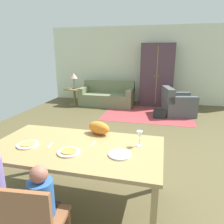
{
  "coord_description": "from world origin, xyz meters",
  "views": [
    {
      "loc": [
        0.71,
        -3.66,
        1.82
      ],
      "look_at": [
        -0.09,
        -0.37,
        0.85
      ],
      "focal_mm": 33.79,
      "sensor_mm": 36.0,
      "label": 1
    }
  ],
  "objects_px": {
    "dining_table": "(76,151)",
    "plate_near_woman": "(120,155)",
    "plate_near_man": "(28,145)",
    "couch": "(107,97)",
    "handbag": "(159,114)",
    "cat": "(99,128)",
    "plate_near_child": "(69,152)",
    "dining_chair_child": "(34,223)",
    "side_table": "(75,94)",
    "person_child": "(45,214)",
    "armoire": "(157,75)",
    "table_lamp": "(74,76)",
    "armchair": "(177,104)",
    "wine_glass": "(140,135)"
  },
  "relations": [
    {
      "from": "plate_near_woman",
      "to": "table_lamp",
      "type": "height_order",
      "value": "table_lamp"
    },
    {
      "from": "plate_near_child",
      "to": "person_child",
      "type": "distance_m",
      "value": 0.64
    },
    {
      "from": "plate_near_man",
      "to": "plate_near_woman",
      "type": "height_order",
      "value": "same"
    },
    {
      "from": "handbag",
      "to": "side_table",
      "type": "bearing_deg",
      "value": 163.05
    },
    {
      "from": "dining_chair_child",
      "to": "armoire",
      "type": "height_order",
      "value": "armoire"
    },
    {
      "from": "dining_table",
      "to": "plate_near_woman",
      "type": "xyz_separation_m",
      "value": [
        0.55,
        -0.1,
        0.07
      ]
    },
    {
      "from": "plate_near_man",
      "to": "person_child",
      "type": "height_order",
      "value": "person_child"
    },
    {
      "from": "couch",
      "to": "handbag",
      "type": "xyz_separation_m",
      "value": [
        1.83,
        -1.16,
        -0.17
      ]
    },
    {
      "from": "person_child",
      "to": "side_table",
      "type": "relative_size",
      "value": 1.59
    },
    {
      "from": "plate_near_man",
      "to": "table_lamp",
      "type": "relative_size",
      "value": 0.46
    },
    {
      "from": "plate_near_man",
      "to": "armoire",
      "type": "distance_m",
      "value": 5.64
    },
    {
      "from": "plate_near_woman",
      "to": "armoire",
      "type": "bearing_deg",
      "value": 88.33
    },
    {
      "from": "wine_glass",
      "to": "dining_chair_child",
      "type": "relative_size",
      "value": 0.21
    },
    {
      "from": "dining_table",
      "to": "cat",
      "type": "bearing_deg",
      "value": 70.78
    },
    {
      "from": "plate_near_man",
      "to": "dining_table",
      "type": "bearing_deg",
      "value": 12.34
    },
    {
      "from": "person_child",
      "to": "armchair",
      "type": "relative_size",
      "value": 0.89
    },
    {
      "from": "armoire",
      "to": "handbag",
      "type": "bearing_deg",
      "value": -83.89
    },
    {
      "from": "dining_table",
      "to": "person_child",
      "type": "distance_m",
      "value": 0.77
    },
    {
      "from": "dining_chair_child",
      "to": "armoire",
      "type": "distance_m",
      "value": 6.32
    },
    {
      "from": "side_table",
      "to": "table_lamp",
      "type": "relative_size",
      "value": 1.07
    },
    {
      "from": "plate_near_child",
      "to": "dining_chair_child",
      "type": "height_order",
      "value": "dining_chair_child"
    },
    {
      "from": "plate_near_child",
      "to": "couch",
      "type": "bearing_deg",
      "value": 100.56
    },
    {
      "from": "dining_table",
      "to": "armchair",
      "type": "bearing_deg",
      "value": 72.2
    },
    {
      "from": "side_table",
      "to": "table_lamp",
      "type": "distance_m",
      "value": 0.63
    },
    {
      "from": "plate_near_child",
      "to": "dining_chair_child",
      "type": "xyz_separation_m",
      "value": [
        0.01,
        -0.71,
        -0.28
      ]
    },
    {
      "from": "couch",
      "to": "side_table",
      "type": "distance_m",
      "value": 1.15
    },
    {
      "from": "dining_table",
      "to": "table_lamp",
      "type": "distance_m",
      "value": 5.14
    },
    {
      "from": "dining_table",
      "to": "plate_near_woman",
      "type": "bearing_deg",
      "value": -10.33
    },
    {
      "from": "plate_near_child",
      "to": "armoire",
      "type": "height_order",
      "value": "armoire"
    },
    {
      "from": "table_lamp",
      "to": "handbag",
      "type": "bearing_deg",
      "value": -16.95
    },
    {
      "from": "table_lamp",
      "to": "armchair",
      "type": "bearing_deg",
      "value": -6.82
    },
    {
      "from": "plate_near_woman",
      "to": "couch",
      "type": "distance_m",
      "value": 5.29
    },
    {
      "from": "dining_chair_child",
      "to": "handbag",
      "type": "relative_size",
      "value": 2.72
    },
    {
      "from": "plate_near_woman",
      "to": "side_table",
      "type": "relative_size",
      "value": 0.43
    },
    {
      "from": "dining_table",
      "to": "plate_near_child",
      "type": "distance_m",
      "value": 0.19
    },
    {
      "from": "dining_table",
      "to": "cat",
      "type": "height_order",
      "value": "cat"
    },
    {
      "from": "plate_near_child",
      "to": "dining_table",
      "type": "bearing_deg",
      "value": 90.0
    },
    {
      "from": "dining_table",
      "to": "plate_near_man",
      "type": "bearing_deg",
      "value": -167.66
    },
    {
      "from": "couch",
      "to": "table_lamp",
      "type": "relative_size",
      "value": 3.39
    },
    {
      "from": "person_child",
      "to": "handbag",
      "type": "xyz_separation_m",
      "value": [
        0.88,
        4.51,
        -0.3
      ]
    },
    {
      "from": "table_lamp",
      "to": "handbag",
      "type": "xyz_separation_m",
      "value": [
        2.95,
        -0.9,
        -0.88
      ]
    },
    {
      "from": "plate_near_woman",
      "to": "side_table",
      "type": "distance_m",
      "value": 5.48
    },
    {
      "from": "plate_near_man",
      "to": "armchair",
      "type": "xyz_separation_m",
      "value": [
        1.92,
        4.4,
        -0.45
      ]
    },
    {
      "from": "cat",
      "to": "side_table",
      "type": "height_order",
      "value": "cat"
    },
    {
      "from": "handbag",
      "to": "plate_near_man",
      "type": "bearing_deg",
      "value": -110.02
    },
    {
      "from": "armoire",
      "to": "cat",
      "type": "bearing_deg",
      "value": -96.45
    },
    {
      "from": "cat",
      "to": "handbag",
      "type": "xyz_separation_m",
      "value": [
        0.73,
        3.36,
        -0.71
      ]
    },
    {
      "from": "plate_near_man",
      "to": "table_lamp",
      "type": "distance_m",
      "value": 5.06
    },
    {
      "from": "wine_glass",
      "to": "handbag",
      "type": "bearing_deg",
      "value": 87.48
    },
    {
      "from": "couch",
      "to": "armchair",
      "type": "relative_size",
      "value": 1.77
    }
  ]
}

